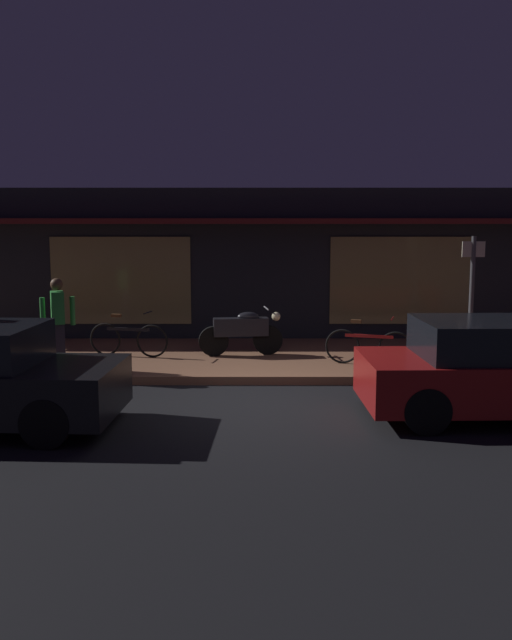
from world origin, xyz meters
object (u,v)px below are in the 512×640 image
parked_car_far (506,370)px  motorcycle (246,331)px  person_photographer (62,322)px  sign_post (475,290)px  bicycle_extra (132,339)px  bicycle_parked (372,346)px

parked_car_far → motorcycle: bearing=134.3°
person_photographer → sign_post: (7.79, 1.03, 0.48)m
motorcycle → person_photographer: (-3.31, -1.37, 0.38)m
bicycle_extra → sign_post: (6.76, -0.21, 1.00)m
motorcycle → parked_car_far: bearing=-45.7°
bicycle_parked → parked_car_far: bearing=-64.1°
bicycle_parked → bicycle_extra: size_ratio=0.98×
person_photographer → parked_car_far: 7.58m
person_photographer → sign_post: size_ratio=0.70×
parked_car_far → bicycle_extra: bearing=148.2°
motorcycle → bicycle_extra: (-2.28, -0.14, -0.14)m
sign_post → parked_car_far: (-0.66, -3.58, -0.81)m
bicycle_parked → bicycle_extra: same height
person_photographer → sign_post: bearing=7.5°
motorcycle → bicycle_parked: bearing=-22.1°
bicycle_extra → person_photographer: person_photographer is taller
bicycle_parked → sign_post: 2.40m
bicycle_extra → bicycle_parked: bearing=-10.1°
bicycle_parked → person_photographer: 5.74m
person_photographer → sign_post: sign_post is taller
person_photographer → parked_car_far: person_photographer is taller
motorcycle → bicycle_parked: motorcycle is taller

